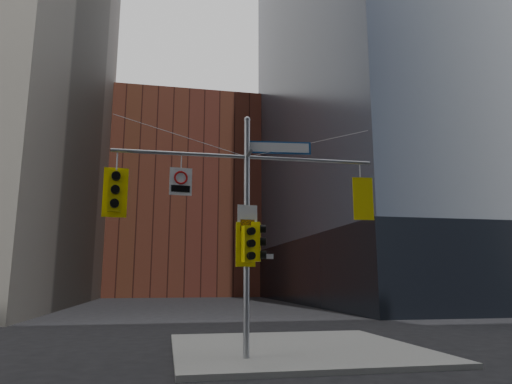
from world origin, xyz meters
name	(u,v)px	position (x,y,z in m)	size (l,w,h in m)	color
ground	(260,379)	(0.00, 0.00, 0.00)	(160.00, 160.00, 0.00)	black
sidewalk_corner	(295,348)	(2.00, 4.00, 0.07)	(8.00, 8.00, 0.15)	gray
podium_ne	(462,272)	(28.00, 32.00, 3.00)	(36.40, 36.40, 6.00)	black
brick_midrise	(184,201)	(0.00, 58.00, 14.00)	(26.00, 20.00, 28.00)	maroon
signal_assembly	(247,208)	(0.00, 1.99, 4.42)	(8.00, 0.80, 7.30)	#94979D
traffic_light_west_arm	(115,191)	(-3.80, 2.01, 4.80)	(0.69, 0.58, 1.45)	yellow
traffic_light_east_arm	(361,200)	(3.66, 1.99, 4.80)	(0.64, 0.53, 1.34)	yellow
traffic_light_pole_side	(258,242)	(0.33, 1.99, 3.42)	(0.50, 0.43, 1.15)	yellow
traffic_light_pole_front	(248,244)	(0.00, 1.73, 3.33)	(0.61, 0.57, 1.29)	yellow
street_sign_blade	(279,148)	(1.01, 2.00, 6.35)	(2.00, 0.25, 0.39)	navy
regulatory_sign_arm	(181,181)	(-1.97, 1.97, 5.18)	(0.65, 0.12, 0.82)	silver
regulatory_sign_pole	(247,219)	(0.00, 1.88, 4.08)	(0.60, 0.12, 0.79)	silver
street_blade_ew	(262,256)	(0.45, 2.00, 3.00)	(0.73, 0.08, 0.15)	silver
street_blade_ns	(244,258)	(0.00, 2.45, 2.95)	(0.10, 0.69, 0.14)	#145926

